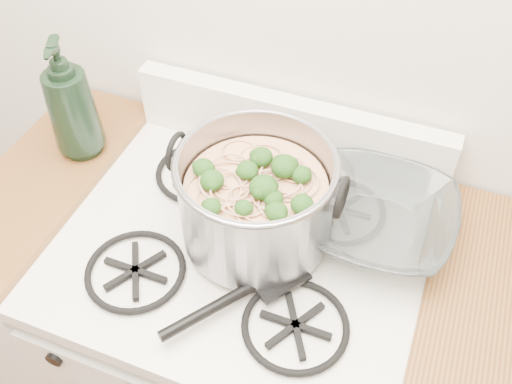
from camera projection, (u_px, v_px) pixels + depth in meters
name	position (u px, v px, depth m)	size (l,w,h in m)	color
gas_range	(244.00, 349.00, 1.55)	(0.76, 0.66, 0.92)	white
counter_left	(84.00, 286.00, 1.66)	(0.25, 0.65, 0.92)	silver
stock_pot	(256.00, 201.00, 1.13)	(0.35, 0.32, 0.21)	gray
spatula	(276.00, 273.00, 1.12)	(0.29, 0.31, 0.02)	black
glass_bowl	(375.00, 224.00, 1.19)	(0.13, 0.13, 0.03)	white
bottle	(69.00, 99.00, 1.27)	(0.12, 0.12, 0.30)	black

